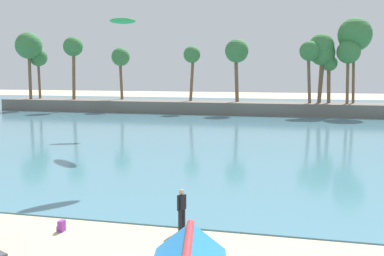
# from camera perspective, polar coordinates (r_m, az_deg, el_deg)

# --- Properties ---
(sea) EXTENTS (220.00, 90.42, 0.06)m
(sea) POSITION_cam_1_polar(r_m,az_deg,el_deg) (63.11, 8.39, 1.23)
(sea) COLOR teal
(sea) RESTS_ON ground
(palm_headland) EXTENTS (82.95, 7.04, 13.62)m
(palm_headland) POSITION_cam_1_polar(r_m,az_deg,el_deg) (68.29, 8.09, 5.12)
(palm_headland) COLOR slate
(palm_headland) RESTS_ON ground
(folded_kite) EXTENTS (3.13, 4.10, 1.10)m
(folded_kite) POSITION_cam_1_polar(r_m,az_deg,el_deg) (14.80, -0.44, -14.79)
(folded_kite) COLOR #237FD1
(folded_kite) RESTS_ON ground
(person_at_waterline) EXTENTS (0.31, 0.52, 1.67)m
(person_at_waterline) POSITION_cam_1_polar(r_m,az_deg,el_deg) (18.47, -1.27, -9.81)
(person_at_waterline) COLOR black
(person_at_waterline) RESTS_ON ground
(backpack_by_trailer) EXTENTS (0.28, 0.30, 0.44)m
(backpack_by_trailer) POSITION_cam_1_polar(r_m,az_deg,el_deg) (19.27, -15.69, -11.49)
(backpack_by_trailer) COLOR purple
(backpack_by_trailer) RESTS_ON ground
(kite_aloft_drifting_left) EXTENTS (2.75, 2.01, 0.77)m
(kite_aloft_drifting_left) POSITION_cam_1_polar(r_m,az_deg,el_deg) (48.39, -8.48, 12.83)
(kite_aloft_drifting_left) COLOR green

